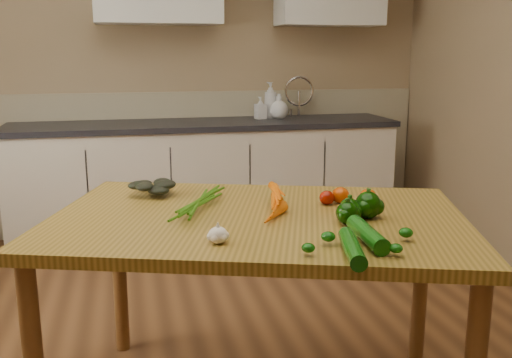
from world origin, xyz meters
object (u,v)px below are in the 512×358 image
at_px(soap_bottle_c, 279,106).
at_px(zucchini_b, 352,248).
at_px(table, 258,238).
at_px(soap_bottle_a, 270,100).
at_px(pepper_b, 368,205).
at_px(pepper_c, 347,213).
at_px(tomato_a, 327,198).
at_px(tomato_c, 368,197).
at_px(tomato_b, 340,195).
at_px(garlic_bulb, 218,235).
at_px(soap_bottle_b, 260,108).
at_px(zucchini_a, 367,234).
at_px(leafy_greens, 154,182).
at_px(pepper_a, 349,209).
at_px(carrot_bunch, 251,201).

distance_m(soap_bottle_c, zucchini_b, 2.82).
relative_size(table, soap_bottle_a, 6.30).
height_order(pepper_b, pepper_c, pepper_b).
relative_size(tomato_a, tomato_c, 0.91).
xyz_separation_m(table, tomato_b, (0.36, 0.09, 0.12)).
xyz_separation_m(garlic_bulb, tomato_b, (0.55, 0.38, 0.01)).
xyz_separation_m(soap_bottle_a, garlic_bulb, (-0.83, -2.60, -0.20)).
xyz_separation_m(soap_bottle_b, zucchini_a, (-0.28, -2.66, -0.14)).
distance_m(leafy_greens, garlic_bulb, 0.70).
relative_size(garlic_bulb, tomato_b, 0.89).
xyz_separation_m(soap_bottle_a, pepper_a, (-0.33, -2.45, -0.19)).
height_order(soap_bottle_a, soap_bottle_c, soap_bottle_a).
bearing_deg(tomato_a, zucchini_b, -102.49).
relative_size(table, soap_bottle_b, 10.34).
height_order(soap_bottle_c, leafy_greens, soap_bottle_c).
relative_size(leafy_greens, garlic_bulb, 3.44).
distance_m(pepper_b, zucchini_b, 0.42).
distance_m(leafy_greens, pepper_a, 0.85).
distance_m(pepper_c, tomato_b, 0.28).
height_order(pepper_c, tomato_c, pepper_c).
relative_size(table, leafy_greens, 8.06).
bearing_deg(zucchini_a, leafy_greens, 128.76).
height_order(garlic_bulb, zucchini_b, garlic_bulb).
height_order(soap_bottle_b, zucchini_b, soap_bottle_b).
bearing_deg(garlic_bulb, table, 55.46).
bearing_deg(soap_bottle_c, pepper_b, -20.73).
height_order(soap_bottle_b, carrot_bunch, soap_bottle_b).
relative_size(soap_bottle_a, soap_bottle_c, 1.47).
bearing_deg(pepper_b, carrot_bunch, 155.13).
bearing_deg(leafy_greens, garlic_bulb, -76.26).
bearing_deg(pepper_b, tomato_a, 111.49).
xyz_separation_m(soap_bottle_b, carrot_bunch, (-0.56, -2.22, -0.13)).
xyz_separation_m(pepper_b, zucchini_a, (-0.12, -0.26, -0.02)).
bearing_deg(leafy_greens, tomato_c, -22.50).
bearing_deg(leafy_greens, soap_bottle_c, 60.80).
bearing_deg(pepper_a, garlic_bulb, -163.54).
distance_m(leafy_greens, tomato_b, 0.78).
distance_m(table, zucchini_a, 0.48).
relative_size(garlic_bulb, pepper_c, 0.80).
distance_m(leafy_greens, zucchini_b, 1.03).
xyz_separation_m(soap_bottle_a, carrot_bunch, (-0.65, -2.26, -0.19)).
relative_size(pepper_a, tomato_b, 1.12).
bearing_deg(table, soap_bottle_c, 91.38).
xyz_separation_m(garlic_bulb, pepper_a, (0.50, 0.15, 0.01)).
xyz_separation_m(leafy_greens, zucchini_b, (0.53, -0.88, -0.03)).
height_order(carrot_bunch, pepper_b, pepper_b).
bearing_deg(tomato_a, leafy_greens, 154.80).
xyz_separation_m(soap_bottle_c, tomato_c, (-0.23, -2.22, -0.15)).
bearing_deg(garlic_bulb, pepper_a, 16.46).
relative_size(pepper_b, zucchini_b, 0.37).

